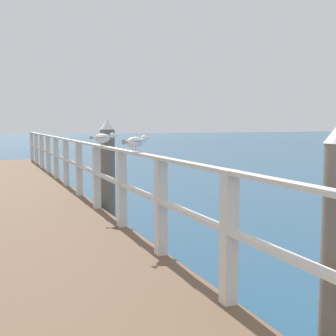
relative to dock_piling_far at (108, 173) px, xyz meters
name	(u,v)px	position (x,y,z in m)	size (l,w,h in m)	color
pier_deck	(7,213)	(-1.83, 0.89, -0.81)	(3.07, 20.10, 0.53)	brown
pier_railing	(79,162)	(-0.38, 0.89, 0.16)	(0.12, 18.62, 1.14)	beige
dock_piling_far	(108,173)	(0.00, 0.00, 0.00)	(0.29, 0.29, 2.13)	#6B6056
seagull_foreground	(135,142)	(-0.37, -2.81, 0.74)	(0.44, 0.26, 0.21)	white
seagull_background	(103,138)	(-0.37, -1.10, 0.74)	(0.43, 0.29, 0.21)	white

